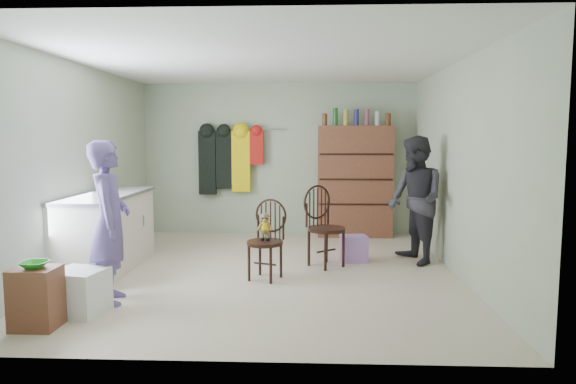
{
  "coord_description": "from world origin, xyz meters",
  "views": [
    {
      "loc": [
        0.52,
        -6.05,
        1.62
      ],
      "look_at": [
        0.25,
        0.2,
        0.95
      ],
      "focal_mm": 32.0,
      "sensor_mm": 36.0,
      "label": 1
    }
  ],
  "objects_px": {
    "chair_far": "(323,223)",
    "dresser": "(355,181)",
    "counter": "(107,232)",
    "chair_front": "(267,235)"
  },
  "relations": [
    {
      "from": "dresser",
      "to": "counter",
      "type": "bearing_deg",
      "value": -144.31
    },
    {
      "from": "counter",
      "to": "chair_front",
      "type": "xyz_separation_m",
      "value": [
        1.98,
        -0.29,
        0.04
      ]
    },
    {
      "from": "counter",
      "to": "chair_far",
      "type": "distance_m",
      "value": 2.66
    },
    {
      "from": "dresser",
      "to": "chair_far",
      "type": "bearing_deg",
      "value": -105.96
    },
    {
      "from": "counter",
      "to": "chair_far",
      "type": "bearing_deg",
      "value": 7.16
    },
    {
      "from": "chair_front",
      "to": "chair_far",
      "type": "height_order",
      "value": "chair_far"
    },
    {
      "from": "chair_far",
      "to": "dresser",
      "type": "bearing_deg",
      "value": 33.64
    },
    {
      "from": "chair_far",
      "to": "chair_front",
      "type": "bearing_deg",
      "value": -177.22
    },
    {
      "from": "counter",
      "to": "dresser",
      "type": "height_order",
      "value": "dresser"
    },
    {
      "from": "counter",
      "to": "chair_far",
      "type": "xyz_separation_m",
      "value": [
        2.64,
        0.33,
        0.07
      ]
    }
  ]
}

